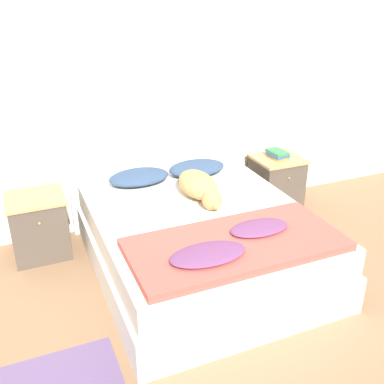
{
  "coord_description": "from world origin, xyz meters",
  "views": [
    {
      "loc": [
        -1.43,
        -1.9,
        2.21
      ],
      "look_at": [
        -0.1,
        1.24,
        0.64
      ],
      "focal_mm": 42.0,
      "sensor_mm": 36.0,
      "label": 1
    }
  ],
  "objects": [
    {
      "name": "nightstand_left",
      "position": [
        -1.32,
        1.82,
        0.28
      ],
      "size": [
        0.49,
        0.47,
        0.57
      ],
      "color": "#4C4238",
      "rests_on": "ground_plane"
    },
    {
      "name": "bed",
      "position": [
        -0.1,
        1.04,
        0.26
      ],
      "size": [
        1.72,
        1.99,
        0.54
      ],
      "color": "white",
      "rests_on": "ground_plane"
    },
    {
      "name": "headboard",
      "position": [
        -0.1,
        2.06,
        0.49
      ],
      "size": [
        1.8,
        0.06,
        0.94
      ],
      "color": "white",
      "rests_on": "ground_plane"
    },
    {
      "name": "pillow_left",
      "position": [
        -0.39,
        1.81,
        0.6
      ],
      "size": [
        0.56,
        0.35,
        0.13
      ],
      "color": "navy",
      "rests_on": "bed"
    },
    {
      "name": "nightstand_right",
      "position": [
        1.13,
        1.82,
        0.28
      ],
      "size": [
        0.49,
        0.47,
        0.57
      ],
      "color": "#4C4238",
      "rests_on": "ground_plane"
    },
    {
      "name": "pillow_right",
      "position": [
        0.19,
        1.81,
        0.6
      ],
      "size": [
        0.56,
        0.35,
        0.13
      ],
      "color": "navy",
      "rests_on": "bed"
    },
    {
      "name": "book_stack",
      "position": [
        1.12,
        1.82,
        0.61
      ],
      "size": [
        0.18,
        0.24,
        0.07
      ],
      "color": "orange",
      "rests_on": "nightstand_right"
    },
    {
      "name": "quilt",
      "position": [
        -0.11,
        0.45,
        0.57
      ],
      "size": [
        1.51,
        0.71,
        0.11
      ],
      "color": "#BC4C42",
      "rests_on": "bed"
    },
    {
      "name": "wall_back",
      "position": [
        0.0,
        2.13,
        1.27
      ],
      "size": [
        9.0,
        0.06,
        2.55
      ],
      "color": "beige",
      "rests_on": "ground_plane"
    },
    {
      "name": "dog",
      "position": [
        0.01,
        1.33,
        0.63
      ],
      "size": [
        0.3,
        0.75,
        0.21
      ],
      "color": "tan",
      "rests_on": "bed"
    },
    {
      "name": "ground_plane",
      "position": [
        0.0,
        0.0,
        0.0
      ],
      "size": [
        16.0,
        16.0,
        0.0
      ],
      "primitive_type": "plane",
      "color": "#896647"
    }
  ]
}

